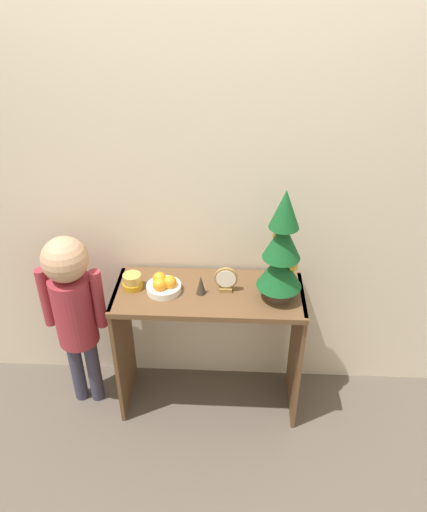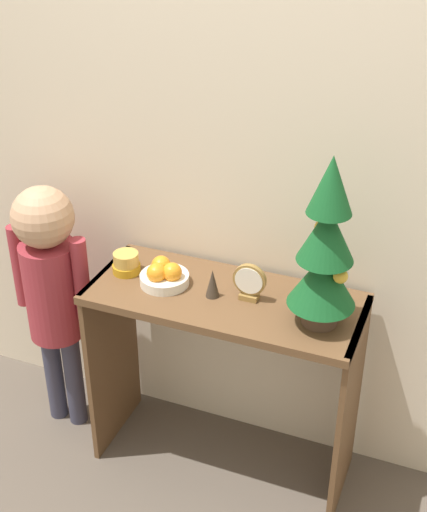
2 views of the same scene
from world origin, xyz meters
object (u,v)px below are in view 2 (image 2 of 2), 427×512
(singing_bowl, at_px, (126,263))
(mini_tree, at_px, (326,249))
(fruit_bowl, at_px, (164,275))
(desk_clock, at_px, (249,282))
(figurine, at_px, (213,283))
(child_figure, at_px, (51,279))

(singing_bowl, bearing_deg, mini_tree, -3.87)
(mini_tree, relative_size, fruit_bowl, 3.34)
(desk_clock, bearing_deg, figurine, -167.06)
(desk_clock, bearing_deg, singing_bowl, 179.58)
(figurine, bearing_deg, singing_bowl, 174.80)
(figurine, distance_m, child_figure, 0.69)
(mini_tree, height_order, fruit_bowl, mini_tree)
(fruit_bowl, height_order, singing_bowl, fruit_bowl)
(fruit_bowl, xyz_separation_m, child_figure, (-0.48, -0.01, -0.12))
(singing_bowl, relative_size, desk_clock, 0.76)
(child_figure, bearing_deg, mini_tree, -0.94)
(mini_tree, xyz_separation_m, figurine, (-0.39, 0.02, -0.22))
(singing_bowl, bearing_deg, figurine, -5.20)
(desk_clock, distance_m, figurine, 0.13)
(fruit_bowl, bearing_deg, figurine, -2.94)
(mini_tree, height_order, child_figure, mini_tree)
(mini_tree, distance_m, desk_clock, 0.34)
(fruit_bowl, relative_size, singing_bowl, 1.71)
(singing_bowl, bearing_deg, desk_clock, -0.42)
(mini_tree, xyz_separation_m, singing_bowl, (-0.74, 0.05, -0.24))
(singing_bowl, height_order, desk_clock, desk_clock)
(desk_clock, xyz_separation_m, child_figure, (-0.80, -0.03, -0.15))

